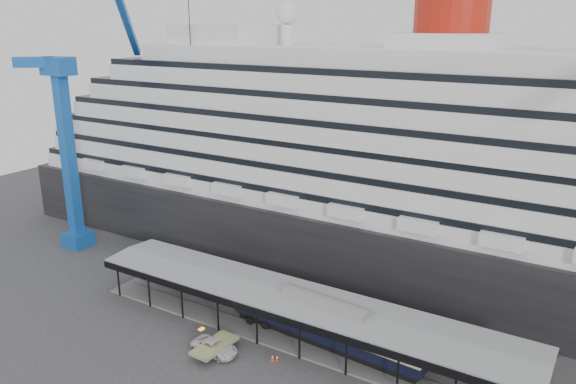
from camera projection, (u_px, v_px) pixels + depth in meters
name	position (u px, v px, depth m)	size (l,w,h in m)	color
ground	(274.00, 355.00, 63.85)	(200.00, 200.00, 0.00)	#363638
cruise_ship	(389.00, 146.00, 84.56)	(130.00, 30.00, 43.90)	black
platform_canopy	(296.00, 317.00, 67.23)	(56.00, 9.18, 5.30)	slate
crane_blue	(72.00, 129.00, 89.39)	(22.63, 19.19, 47.60)	#1754AE
port_truck	(215.00, 347.00, 63.91)	(2.60, 5.64, 1.57)	silver
pullman_carriage	(325.00, 322.00, 65.09)	(25.13, 4.99, 24.51)	black
traffic_cone_left	(273.00, 358.00, 62.65)	(0.49, 0.49, 0.74)	#F5420D
traffic_cone_mid	(229.00, 355.00, 63.13)	(0.46, 0.46, 0.78)	red
traffic_cone_right	(277.00, 358.00, 62.53)	(0.44, 0.44, 0.72)	red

